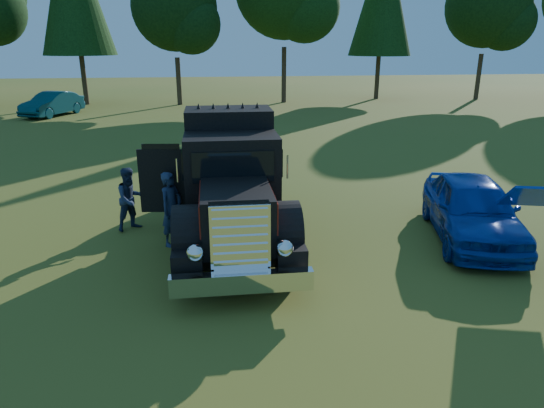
{
  "coord_description": "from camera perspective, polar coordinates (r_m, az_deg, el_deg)",
  "views": [
    {
      "loc": [
        -1.77,
        -8.15,
        4.52
      ],
      "look_at": [
        -0.57,
        1.26,
        1.33
      ],
      "focal_mm": 32.0,
      "sensor_mm": 36.0,
      "label": 1
    }
  ],
  "objects": [
    {
      "name": "spectator_far",
      "position": [
        12.56,
        -16.28,
        0.58
      ],
      "size": [
        0.98,
        0.95,
        1.6
      ],
      "primitive_type": "imported",
      "rotation": [
        0.0,
        0.0,
        0.63
      ],
      "color": "#1D2845",
      "rests_on": "ground"
    },
    {
      "name": "diamond_t_truck",
      "position": [
        11.35,
        -4.8,
        1.92
      ],
      "size": [
        3.38,
        7.16,
        3.0
      ],
      "color": "black",
      "rests_on": "ground"
    },
    {
      "name": "hotrod_coupe",
      "position": [
        12.45,
        22.51,
        -0.48
      ],
      "size": [
        2.81,
        4.72,
        1.89
      ],
      "color": "navy",
      "rests_on": "ground"
    },
    {
      "name": "spectator_near",
      "position": [
        11.34,
        -11.74,
        -0.59
      ],
      "size": [
        0.7,
        0.76,
        1.74
      ],
      "primitive_type": "imported",
      "rotation": [
        0.0,
        0.0,
        0.97
      ],
      "color": "#20224C",
      "rests_on": "ground"
    },
    {
      "name": "ground",
      "position": [
        9.48,
        4.46,
        -9.94
      ],
      "size": [
        120.0,
        120.0,
        0.0
      ],
      "primitive_type": "plane",
      "color": "#375017",
      "rests_on": "ground"
    },
    {
      "name": "distant_teal_car",
      "position": [
        34.49,
        -24.44,
        10.67
      ],
      "size": [
        3.19,
        4.79,
        1.49
      ],
      "primitive_type": "imported",
      "rotation": [
        0.0,
        0.0,
        -0.39
      ],
      "color": "#0A393D",
      "rests_on": "ground"
    }
  ]
}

